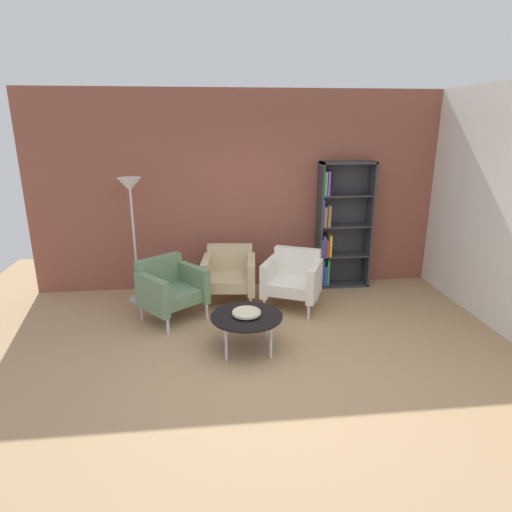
# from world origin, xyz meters

# --- Properties ---
(ground_plane) EXTENTS (8.32, 8.32, 0.00)m
(ground_plane) POSITION_xyz_m (0.00, 0.00, 0.00)
(ground_plane) COLOR tan
(brick_back_panel) EXTENTS (6.40, 0.12, 2.90)m
(brick_back_panel) POSITION_xyz_m (0.00, 2.46, 1.45)
(brick_back_panel) COLOR brown
(brick_back_panel) RESTS_ON ground_plane
(bookshelf_tall) EXTENTS (0.80, 0.30, 1.90)m
(bookshelf_tall) POSITION_xyz_m (1.31, 2.25, 0.93)
(bookshelf_tall) COLOR #333338
(bookshelf_tall) RESTS_ON ground_plane
(coffee_table_low) EXTENTS (0.80, 0.80, 0.40)m
(coffee_table_low) POSITION_xyz_m (-0.25, 0.41, 0.37)
(coffee_table_low) COLOR black
(coffee_table_low) RESTS_ON ground_plane
(decorative_bowl) EXTENTS (0.32, 0.32, 0.05)m
(decorative_bowl) POSITION_xyz_m (-0.25, 0.41, 0.43)
(decorative_bowl) COLOR beige
(decorative_bowl) RESTS_ON coffee_table_low
(armchair_spare_guest) EXTENTS (0.91, 0.89, 0.78)m
(armchair_spare_guest) POSITION_xyz_m (0.48, 1.50, 0.41)
(armchair_spare_guest) COLOR white
(armchair_spare_guest) RESTS_ON ground_plane
(armchair_by_bookshelf) EXTENTS (0.95, 0.94, 0.78)m
(armchair_by_bookshelf) POSITION_xyz_m (-1.16, 1.31, 0.41)
(armchair_by_bookshelf) COLOR slate
(armchair_by_bookshelf) RESTS_ON ground_plane
(armchair_corner_red) EXTENTS (0.78, 0.73, 0.78)m
(armchair_corner_red) POSITION_xyz_m (-0.37, 1.77, 0.41)
(armchair_corner_red) COLOR #C6B289
(armchair_corner_red) RESTS_ON ground_plane
(floor_lamp_torchiere) EXTENTS (0.32, 0.32, 1.74)m
(floor_lamp_torchiere) POSITION_xyz_m (-1.67, 1.98, 1.45)
(floor_lamp_torchiere) COLOR silver
(floor_lamp_torchiere) RESTS_ON ground_plane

